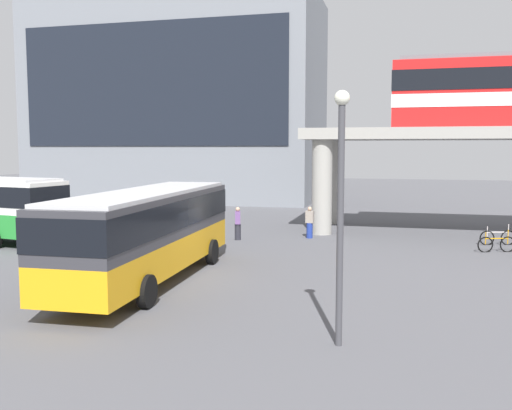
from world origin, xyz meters
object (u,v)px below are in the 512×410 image
at_px(bicycle_silver, 498,238).
at_px(pedestrian_walking_across, 238,224).
at_px(station_building, 180,101).
at_px(bus_main, 148,226).
at_px(bicycle_orange, 497,244).
at_px(pedestrian_near_building, 310,223).

height_order(bicycle_silver, pedestrian_walking_across, pedestrian_walking_across).
height_order(station_building, bus_main, station_building).
relative_size(bicycle_orange, pedestrian_walking_across, 1.01).
xyz_separation_m(bicycle_silver, bicycle_orange, (-0.35, -2.08, 0.00)).
height_order(bus_main, bicycle_silver, bus_main).
xyz_separation_m(bus_main, bicycle_silver, (13.07, 11.37, -1.63)).
xyz_separation_m(station_building, bus_main, (11.75, -32.23, -7.03)).
height_order(bus_main, bicycle_orange, bus_main).
distance_m(bicycle_silver, pedestrian_near_building, 9.19).
bearing_deg(station_building, pedestrian_near_building, -53.40).
xyz_separation_m(bicycle_silver, pedestrian_near_building, (-9.18, -0.19, 0.41)).
bearing_deg(bus_main, pedestrian_walking_across, 87.53).
bearing_deg(bus_main, pedestrian_near_building, 70.81).
bearing_deg(bicycle_silver, pedestrian_walking_across, -172.49).
distance_m(bicycle_orange, pedestrian_near_building, 9.04).
distance_m(bicycle_silver, pedestrian_walking_across, 12.77).
bearing_deg(bicycle_silver, bicycle_orange, -99.53).
relative_size(station_building, pedestrian_walking_across, 15.23).
bearing_deg(bicycle_orange, bus_main, -143.86).
height_order(station_building, pedestrian_near_building, station_building).
xyz_separation_m(station_building, bicycle_orange, (24.47, -22.94, -8.66)).
xyz_separation_m(station_building, bicycle_silver, (24.82, -20.87, -8.66)).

